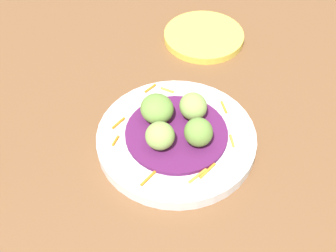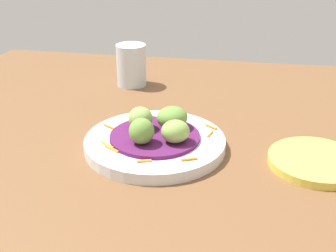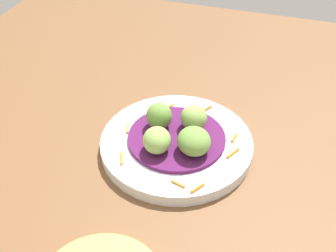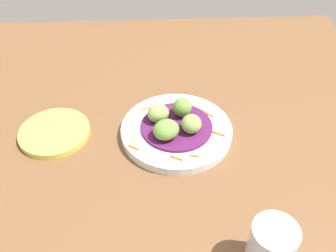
# 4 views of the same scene
# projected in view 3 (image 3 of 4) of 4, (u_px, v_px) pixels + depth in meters

# --- Properties ---
(table_surface) EXTENTS (1.10, 1.10, 0.02)m
(table_surface) POSITION_uv_depth(u_px,v_px,m) (170.00, 152.00, 0.69)
(table_surface) COLOR brown
(table_surface) RESTS_ON ground
(main_plate) EXTENTS (0.24, 0.24, 0.02)m
(main_plate) POSITION_uv_depth(u_px,v_px,m) (176.00, 146.00, 0.67)
(main_plate) COLOR silver
(main_plate) RESTS_ON table_surface
(cabbage_bed) EXTENTS (0.15, 0.15, 0.01)m
(cabbage_bed) POSITION_uv_depth(u_px,v_px,m) (176.00, 140.00, 0.66)
(cabbage_bed) COLOR #51194C
(cabbage_bed) RESTS_ON main_plate
(carrot_garnish) EXTENTS (0.20, 0.19, 0.00)m
(carrot_garnish) POSITION_uv_depth(u_px,v_px,m) (179.00, 136.00, 0.67)
(carrot_garnish) COLOR orange
(carrot_garnish) RESTS_ON main_plate
(guac_scoop_left) EXTENTS (0.07, 0.07, 0.04)m
(guac_scoop_left) POSITION_uv_depth(u_px,v_px,m) (194.00, 141.00, 0.62)
(guac_scoop_left) COLOR olive
(guac_scoop_left) RESTS_ON cabbage_bed
(guac_scoop_center) EXTENTS (0.06, 0.06, 0.04)m
(guac_scoop_center) POSITION_uv_depth(u_px,v_px,m) (194.00, 118.00, 0.66)
(guac_scoop_center) COLOR #84A851
(guac_scoop_center) RESTS_ON cabbage_bed
(guac_scoop_right) EXTENTS (0.06, 0.06, 0.04)m
(guac_scoop_right) POSITION_uv_depth(u_px,v_px,m) (159.00, 116.00, 0.67)
(guac_scoop_right) COLOR olive
(guac_scoop_right) RESTS_ON cabbage_bed
(guac_scoop_back) EXTENTS (0.06, 0.05, 0.04)m
(guac_scoop_back) POSITION_uv_depth(u_px,v_px,m) (157.00, 140.00, 0.62)
(guac_scoop_back) COLOR #84A851
(guac_scoop_back) RESTS_ON cabbage_bed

